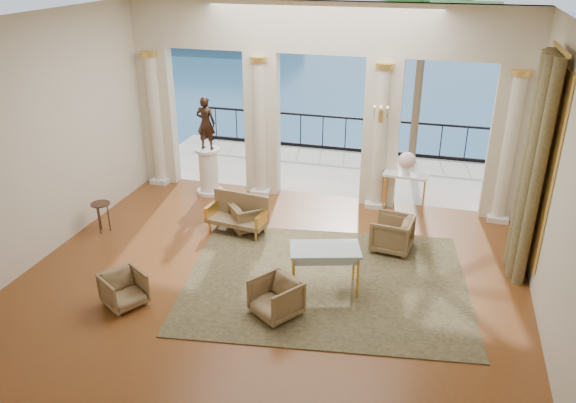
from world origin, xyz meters
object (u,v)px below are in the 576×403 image
(side_table, at_px, (101,207))
(armchair_c, at_px, (392,232))
(armchair_b, at_px, (276,296))
(statue, at_px, (206,123))
(console_table, at_px, (405,181))
(game_table, at_px, (325,252))
(armchair_d, at_px, (247,216))
(armchair_a, at_px, (124,288))
(pedestal, at_px, (209,172))
(settee, at_px, (238,214))

(side_table, bearing_deg, armchair_c, 7.97)
(armchair_b, bearing_deg, statue, 159.05)
(console_table, relative_size, side_table, 1.55)
(armchair_c, relative_size, game_table, 0.58)
(armchair_d, xyz_separation_m, game_table, (2.06, -1.81, 0.41))
(armchair_c, xyz_separation_m, side_table, (-5.97, -0.84, 0.17))
(armchair_b, relative_size, console_table, 0.71)
(armchair_b, xyz_separation_m, side_table, (-4.39, 1.88, 0.20))
(armchair_a, xyz_separation_m, pedestal, (-0.49, 4.81, 0.23))
(statue, bearing_deg, armchair_a, 95.80)
(armchair_b, relative_size, game_table, 0.53)
(statue, relative_size, console_table, 1.25)
(settee, height_order, side_table, settee)
(side_table, bearing_deg, armchair_d, 16.78)
(settee, bearing_deg, console_table, 37.88)
(armchair_a, xyz_separation_m, side_table, (-1.85, 2.29, 0.23))
(armchair_b, relative_size, pedestal, 0.62)
(armchair_a, relative_size, armchair_c, 0.84)
(statue, bearing_deg, game_table, 136.39)
(pedestal, bearing_deg, game_table, -43.63)
(armchair_d, bearing_deg, pedestal, 3.05)
(armchair_a, distance_m, pedestal, 4.84)
(game_table, height_order, pedestal, pedestal)
(armchair_a, distance_m, settee, 3.19)
(armchair_d, relative_size, pedestal, 0.57)
(side_table, bearing_deg, settee, 15.35)
(armchair_a, distance_m, armchair_c, 5.16)
(armchair_d, relative_size, console_table, 0.64)
(armchair_b, xyz_separation_m, armchair_c, (1.58, 2.72, 0.03))
(armchair_d, relative_size, statue, 0.52)
(console_table, height_order, side_table, console_table)
(armchair_a, xyz_separation_m, game_table, (3.13, 1.36, 0.41))
(statue, bearing_deg, pedestal, -89.98)
(game_table, bearing_deg, side_table, 152.82)
(armchair_a, bearing_deg, side_table, 71.02)
(armchair_a, height_order, console_table, console_table)
(armchair_d, distance_m, settee, 0.21)
(armchair_d, height_order, side_table, side_table)
(armchair_c, bearing_deg, console_table, -175.46)
(game_table, relative_size, statue, 1.06)
(armchair_a, xyz_separation_m, statue, (-0.49, 4.81, 1.45))
(game_table, xyz_separation_m, pedestal, (-3.62, 3.45, -0.19))
(armchair_a, relative_size, pedestal, 0.57)
(settee, xyz_separation_m, console_table, (3.27, 1.91, 0.36))
(armchair_d, height_order, statue, statue)
(pedestal, bearing_deg, statue, -90.00)
(settee, distance_m, side_table, 2.88)
(armchair_a, relative_size, armchair_b, 0.91)
(armchair_d, xyz_separation_m, console_table, (3.12, 1.79, 0.45))
(armchair_b, bearing_deg, side_table, -168.60)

